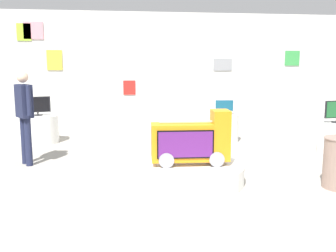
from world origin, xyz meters
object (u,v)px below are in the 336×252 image
Objects in this scene: main_display_pedestal at (190,173)px; tv_on_left_rear at (37,105)px; display_pedestal_center_rear at (223,128)px; display_pedestal_right_rear at (336,138)px; tv_on_center_rear at (224,107)px; novelty_firetruck_tv at (192,142)px; shopper_browsing_near_truck at (24,111)px; display_pedestal_left_rear at (39,129)px.

tv_on_left_rear reaches higher than main_display_pedestal.
display_pedestal_center_rear reaches higher than main_display_pedestal.
display_pedestal_center_rear is 2.44m from display_pedestal_right_rear.
display_pedestal_center_rear is 1.57× the size of tv_on_center_rear.
tv_on_left_rear is (-2.87, 3.47, 0.23)m from novelty_firetruck_tv.
shopper_browsing_near_truck is at bearing -159.93° from tv_on_center_rear.
display_pedestal_left_rear is (-2.85, 3.47, 0.17)m from main_display_pedestal.
display_pedestal_center_rear is (1.41, 2.98, 0.17)m from main_display_pedestal.
display_pedestal_center_rear is at bearing 20.12° from shopper_browsing_near_truck.
novelty_firetruck_tv is 2.72× the size of tv_on_center_rear.
display_pedestal_right_rear is at bearing 0.08° from shopper_browsing_near_truck.
tv_on_left_rear is at bearing 162.17° from display_pedestal_right_rear.
novelty_firetruck_tv is at bearing -155.77° from display_pedestal_right_rear.
tv_on_left_rear reaches higher than display_pedestal_left_rear.
shopper_browsing_near_truck is (-2.72, 1.47, 0.84)m from main_display_pedestal.
display_pedestal_center_rear is 4.45m from shopper_browsing_near_truck.
main_display_pedestal is 3.74× the size of tv_on_center_rear.
novelty_firetruck_tv is at bearing -114.91° from tv_on_center_rear.
main_display_pedestal is 2.95× the size of tv_on_left_rear.
main_display_pedestal is at bearing 160.34° from novelty_firetruck_tv.
display_pedestal_left_rear is 4.32m from tv_on_center_rear.
novelty_firetruck_tv reaches higher than tv_on_left_rear.
main_display_pedestal is 3.36m from tv_on_center_rear.
novelty_firetruck_tv is at bearing -19.66° from main_display_pedestal.
display_pedestal_left_rear is at bearing 162.13° from display_pedestal_right_rear.
main_display_pedestal is at bearing -156.05° from display_pedestal_right_rear.
shopper_browsing_near_truck is at bearing -159.88° from display_pedestal_center_rear.
shopper_browsing_near_truck is (-4.13, -1.51, 0.67)m from display_pedestal_center_rear.
display_pedestal_center_rear is 0.42× the size of shopper_browsing_near_truck.
display_pedestal_right_rear is 0.42× the size of shopper_browsing_near_truck.
display_pedestal_right_rear is (3.33, 1.48, 0.17)m from main_display_pedestal.
shopper_browsing_near_truck reaches higher than display_pedestal_center_rear.
tv_on_center_rear is 4.40m from shopper_browsing_near_truck.
main_display_pedestal is 0.99× the size of shopper_browsing_near_truck.
main_display_pedestal is at bearing -115.31° from display_pedestal_center_rear.
tv_on_left_rear is 0.80× the size of display_pedestal_right_rear.
main_display_pedestal is 3.20m from shopper_browsing_near_truck.
tv_on_left_rear is at bearing 93.84° from shopper_browsing_near_truck.
novelty_firetruck_tv reaches higher than display_pedestal_center_rear.
tv_on_left_rear is 1.27× the size of tv_on_center_rear.
display_pedestal_left_rear is at bearing 173.46° from display_pedestal_center_rear.
tv_on_center_rear reaches higher than display_pedestal_left_rear.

